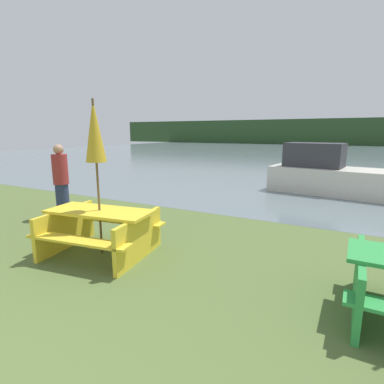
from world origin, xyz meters
name	(u,v)px	position (x,y,z in m)	size (l,w,h in m)	color
water	(327,153)	(0.00, 32.12, 0.00)	(60.00, 50.00, 0.00)	slate
far_treeline	(339,132)	(0.00, 52.12, 2.00)	(80.00, 1.60, 4.00)	#284723
picnic_table_yellow	(101,227)	(-1.25, 4.02, 0.45)	(1.90, 1.62, 0.74)	yellow
umbrella_gold	(95,132)	(-1.25, 4.02, 1.98)	(0.32, 0.32, 2.49)	brown
boat	(331,175)	(1.71, 11.31, 0.60)	(4.25, 2.11, 1.63)	beige
person	(61,182)	(-3.60, 5.17, 0.86)	(0.34, 0.34, 1.71)	#283351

